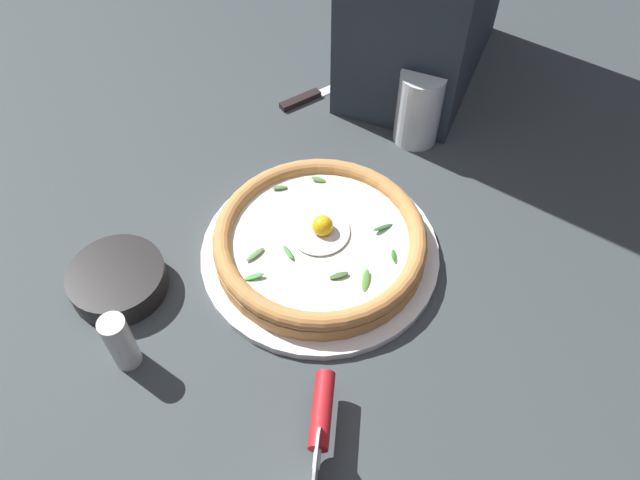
{
  "coord_description": "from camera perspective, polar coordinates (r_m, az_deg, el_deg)",
  "views": [
    {
      "loc": [
        0.5,
        0.15,
        0.67
      ],
      "look_at": [
        0.02,
        -0.03,
        0.03
      ],
      "focal_mm": 34.47,
      "sensor_mm": 36.0,
      "label": 1
    }
  ],
  "objects": [
    {
      "name": "ground_plane",
      "position": [
        0.86,
        2.64,
        -1.33
      ],
      "size": [
        2.4,
        2.4,
        0.03
      ],
      "primitive_type": "cube",
      "color": "#363D3F",
      "rests_on": "ground"
    },
    {
      "name": "pizza",
      "position": [
        0.82,
        0.0,
        -0.0
      ],
      "size": [
        0.28,
        0.28,
        0.05
      ],
      "color": "#CD8B49",
      "rests_on": "pizza_plate"
    },
    {
      "name": "side_bowl",
      "position": [
        0.84,
        -18.25,
        -3.54
      ],
      "size": [
        0.13,
        0.13,
        0.04
      ],
      "primitive_type": "cylinder",
      "color": "black",
      "rests_on": "ground"
    },
    {
      "name": "pizza_plate",
      "position": [
        0.84,
        -0.0,
        -1.1
      ],
      "size": [
        0.32,
        0.32,
        0.01
      ],
      "primitive_type": "cylinder",
      "color": "white",
      "rests_on": "ground"
    },
    {
      "name": "pepper_shaker",
      "position": [
        0.76,
        -18.05,
        -9.0
      ],
      "size": [
        0.03,
        0.03,
        0.09
      ],
      "primitive_type": "cylinder",
      "color": "silver",
      "rests_on": "ground"
    },
    {
      "name": "drinking_glass",
      "position": [
        0.98,
        9.1,
        11.63
      ],
      "size": [
        0.07,
        0.07,
        0.12
      ],
      "color": "silver",
      "rests_on": "ground"
    },
    {
      "name": "table_knife",
      "position": [
        1.09,
        0.1,
        13.6
      ],
      "size": [
        0.2,
        0.15,
        0.01
      ],
      "color": "silver",
      "rests_on": "ground"
    },
    {
      "name": "pizza_cutter",
      "position": [
        0.68,
        -0.0,
        -17.16
      ],
      "size": [
        0.15,
        0.05,
        0.08
      ],
      "color": "silver",
      "rests_on": "ground"
    }
  ]
}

